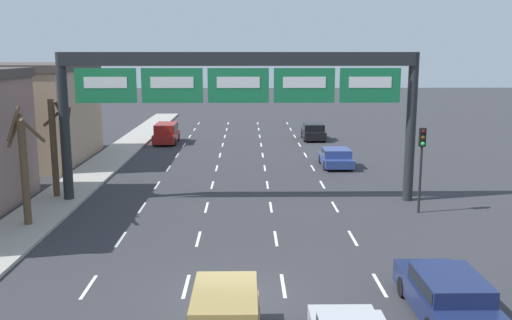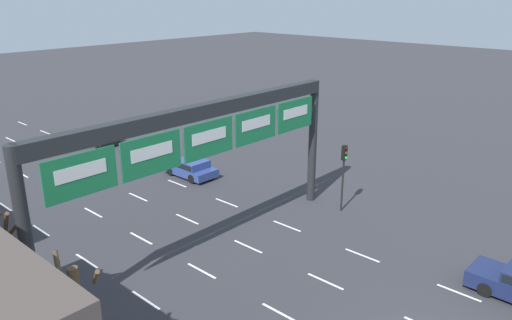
{
  "view_description": "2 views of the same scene",
  "coord_description": "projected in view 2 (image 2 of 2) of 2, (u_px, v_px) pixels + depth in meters",
  "views": [
    {
      "loc": [
        0.43,
        -17.23,
        7.82
      ],
      "look_at": [
        0.88,
        10.76,
        2.52
      ],
      "focal_mm": 40.0,
      "sensor_mm": 36.0,
      "label": 1
    },
    {
      "loc": [
        -15.57,
        -5.3,
        12.96
      ],
      "look_at": [
        2.66,
        11.34,
        4.56
      ],
      "focal_mm": 35.0,
      "sensor_mm": 36.0,
      "label": 2
    }
  ],
  "objects": [
    {
      "name": "sign_gantry",
      "position": [
        205.0,
        137.0,
        24.29
      ],
      "size": [
        18.62,
        0.7,
        7.83
      ],
      "color": "#232628",
      "rests_on": "ground_plane"
    },
    {
      "name": "tree_bare_second",
      "position": [
        2.0,
        266.0,
        18.9
      ],
      "size": [
        1.88,
        1.77,
        5.24
      ],
      "color": "brown",
      "rests_on": "sidewalk_left"
    },
    {
      "name": "lane_dashes",
      "position": [
        194.0,
        242.0,
        27.06
      ],
      "size": [
        10.02,
        67.0,
        0.01
      ],
      "color": "white",
      "rests_on": "ground_plane"
    },
    {
      "name": "car_black",
      "position": [
        99.0,
        135.0,
        44.18
      ],
      "size": [
        1.95,
        3.91,
        1.49
      ],
      "color": "black",
      "rests_on": "ground_plane"
    },
    {
      "name": "traffic_light_near_gantry",
      "position": [
        344.0,
        164.0,
        30.01
      ],
      "size": [
        0.3,
        0.35,
        4.22
      ],
      "color": "black",
      "rests_on": "ground_plane"
    },
    {
      "name": "car_blue",
      "position": [
        191.0,
        167.0,
        36.46
      ],
      "size": [
        1.99,
        4.02,
        1.3
      ],
      "color": "navy",
      "rests_on": "ground_plane"
    }
  ]
}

